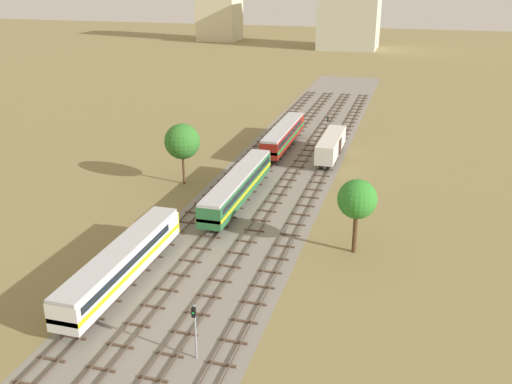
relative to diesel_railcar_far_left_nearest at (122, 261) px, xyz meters
name	(u,v)px	position (x,y,z in m)	size (l,w,h in m)	color
ground_plane	(275,178)	(6.41, 33.75, -2.60)	(480.00, 480.00, 0.00)	olive
ballast_bed	(275,178)	(6.41, 33.75, -2.59)	(16.82, 176.00, 0.01)	gray
track_far_left	(235,171)	(0.00, 34.75, -2.46)	(2.40, 126.00, 0.29)	#47382D
track_left	(262,173)	(4.27, 34.75, -2.46)	(2.40, 126.00, 0.29)	#47382D
track_centre_left	(291,176)	(8.55, 34.75, -2.46)	(2.40, 126.00, 0.29)	#47382D
track_centre	(320,179)	(12.82, 34.75, -2.46)	(2.40, 126.00, 0.29)	#47382D
diesel_railcar_far_left_nearest	(122,261)	(0.00, 0.00, 0.00)	(2.96, 20.50, 3.80)	white
passenger_coach_left_near	(238,185)	(4.27, 22.72, 0.02)	(2.96, 22.00, 3.80)	#286638
freight_boxcar_centre_mid	(331,145)	(12.82, 44.61, -0.15)	(2.87, 14.00, 3.60)	beige
diesel_railcar_left_midfar	(283,134)	(4.27, 48.02, 0.00)	(2.96, 20.50, 3.80)	maroon
signal_post_nearest	(328,125)	(10.68, 54.37, 0.41)	(0.28, 0.47, 4.67)	gray
signal_post_near	(195,325)	(10.68, -8.52, 0.46)	(0.28, 0.47, 4.75)	gray
lineside_tree_0	(182,141)	(-5.35, 27.87, 3.57)	(4.93, 4.93, 8.65)	#4C331E
lineside_tree_1	(357,200)	(20.28, 13.10, 3.42)	(4.16, 4.16, 8.16)	#4C331E
skyline_tower_0	(219,3)	(-59.43, 199.58, 12.63)	(16.14, 15.94, 30.45)	beige
skyline_tower_1	(350,4)	(-2.54, 185.97, 13.65)	(21.82, 20.51, 32.50)	beige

